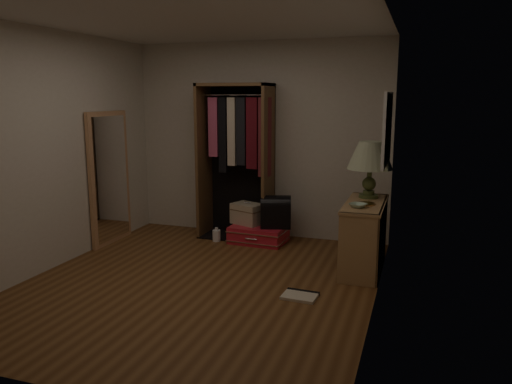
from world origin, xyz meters
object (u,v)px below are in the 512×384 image
console_bookshelf (364,233)px  table_lamp (370,157)px  pink_suitcase (259,234)px  train_case (248,214)px  white_jug (216,235)px  floor_mirror (110,178)px  black_bag (276,211)px  open_wardrobe (239,148)px

console_bookshelf → table_lamp: 0.86m
table_lamp → pink_suitcase: bearing=167.5°
train_case → console_bookshelf: bearing=-0.1°
table_lamp → white_jug: bearing=174.8°
floor_mirror → white_jug: 1.57m
white_jug → train_case: bearing=28.1°
floor_mirror → white_jug: (1.28, 0.46, -0.77)m
console_bookshelf → black_bag: (-1.19, 0.57, 0.04)m
open_wardrobe → table_lamp: 1.82m
console_bookshelf → white_jug: bearing=167.8°
train_case → white_jug: size_ratio=2.59×
open_wardrobe → table_lamp: bearing=-15.5°
train_case → table_lamp: 1.85m
black_bag → white_jug: size_ratio=2.38×
open_wardrobe → black_bag: bearing=-16.2°
pink_suitcase → table_lamp: (1.42, -0.32, 1.11)m
console_bookshelf → pink_suitcase: bearing=158.4°
open_wardrobe → train_case: open_wardrobe is taller
train_case → white_jug: (-0.37, -0.20, -0.28)m
black_bag → white_jug: black_bag is taller
train_case → pink_suitcase: bearing=2.0°
pink_suitcase → white_jug: (-0.54, -0.14, -0.03)m
pink_suitcase → train_case: (-0.17, 0.06, 0.25)m
console_bookshelf → table_lamp: table_lamp is taller
pink_suitcase → table_lamp: table_lamp is taller
pink_suitcase → table_lamp: 1.83m
pink_suitcase → white_jug: bearing=-162.7°
table_lamp → train_case: bearing=166.7°
black_bag → white_jug: 0.86m
pink_suitcase → white_jug: size_ratio=4.05×
floor_mirror → console_bookshelf: bearing=0.7°
pink_suitcase → black_bag: 0.40m
console_bookshelf → white_jug: (-1.96, 0.42, -0.31)m
open_wardrobe → table_lamp: open_wardrobe is taller
pink_suitcase → train_case: train_case is taller
open_wardrobe → black_bag: 0.97m
open_wardrobe → floor_mirror: open_wardrobe is taller
floor_mirror → black_bag: size_ratio=3.88×
console_bookshelf → pink_suitcase: 1.55m
floor_mirror → pink_suitcase: bearing=18.2°
open_wardrobe → pink_suitcase: size_ratio=2.75×
white_jug → console_bookshelf: bearing=-12.2°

